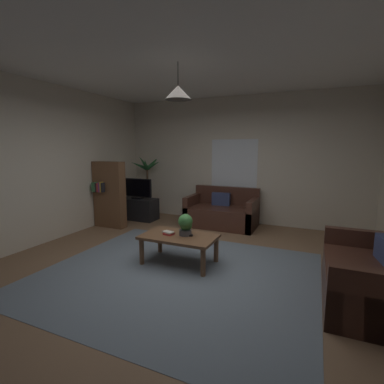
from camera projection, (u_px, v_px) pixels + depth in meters
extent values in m
cube|color=brown|center=(183.00, 269.00, 3.97)|extent=(5.47, 5.66, 0.02)
cube|color=slate|center=(177.00, 274.00, 3.79)|extent=(3.56, 3.11, 0.01)
cube|color=beige|center=(238.00, 160.00, 6.33)|extent=(5.59, 0.06, 2.81)
cube|color=beige|center=(39.00, 164.00, 4.86)|extent=(0.06, 5.66, 2.81)
cube|color=white|center=(182.00, 56.00, 3.53)|extent=(5.47, 5.66, 0.02)
cube|color=white|center=(234.00, 164.00, 6.35)|extent=(1.06, 0.01, 1.11)
cube|color=#47281E|center=(221.00, 217.00, 6.09)|extent=(1.48, 0.85, 0.42)
cube|color=#47281E|center=(227.00, 195.00, 6.36)|extent=(1.48, 0.12, 0.40)
cube|color=#47281E|center=(193.00, 209.00, 6.35)|extent=(0.12, 0.85, 0.64)
cube|color=#47281E|center=(253.00, 215.00, 5.80)|extent=(0.12, 0.85, 0.64)
cube|color=navy|center=(221.00, 199.00, 6.24)|extent=(0.41, 0.15, 0.28)
cube|color=#47281E|center=(367.00, 285.00, 3.06)|extent=(0.85, 1.48, 0.42)
cube|color=#47281E|center=(359.00, 254.00, 3.66)|extent=(0.85, 0.12, 0.64)
cube|color=#47281E|center=(380.00, 307.00, 2.43)|extent=(0.85, 0.12, 0.64)
cube|color=brown|center=(179.00, 237.00, 4.10)|extent=(1.08, 0.64, 0.04)
cylinder|color=brown|center=(142.00, 252.00, 4.09)|extent=(0.07, 0.07, 0.38)
cylinder|color=brown|center=(203.00, 262.00, 3.70)|extent=(0.07, 0.07, 0.38)
cylinder|color=brown|center=(160.00, 241.00, 4.56)|extent=(0.07, 0.07, 0.38)
cylinder|color=brown|center=(216.00, 249.00, 4.18)|extent=(0.07, 0.07, 0.38)
cube|color=#B22D2D|center=(169.00, 234.00, 4.12)|extent=(0.15, 0.13, 0.03)
cube|color=beige|center=(168.00, 232.00, 4.12)|extent=(0.18, 0.14, 0.02)
cube|color=black|center=(187.00, 235.00, 4.06)|extent=(0.17, 0.09, 0.02)
cylinder|color=#4C4C51|center=(185.00, 232.00, 4.10)|extent=(0.18, 0.18, 0.08)
sphere|color=#3D7F3D|center=(186.00, 225.00, 4.10)|extent=(0.17, 0.17, 0.17)
sphere|color=#3D7F3D|center=(185.00, 221.00, 4.04)|extent=(0.21, 0.21, 0.21)
cube|color=black|center=(138.00, 209.00, 6.68)|extent=(0.90, 0.44, 0.50)
cube|color=black|center=(137.00, 188.00, 6.59)|extent=(0.76, 0.05, 0.42)
cube|color=black|center=(137.00, 188.00, 6.56)|extent=(0.72, 0.00, 0.38)
cube|color=black|center=(138.00, 198.00, 6.62)|extent=(0.24, 0.16, 0.04)
cylinder|color=#B77051|center=(148.00, 209.00, 7.13)|extent=(0.32, 0.32, 0.30)
cylinder|color=brown|center=(148.00, 186.00, 7.04)|extent=(0.05, 0.05, 0.89)
cone|color=#235B2D|center=(153.00, 165.00, 6.91)|extent=(0.39, 0.15, 0.26)
cone|color=#235B2D|center=(154.00, 162.00, 7.10)|extent=(0.22, 0.47, 0.40)
cone|color=#235B2D|center=(146.00, 164.00, 7.10)|extent=(0.31, 0.31, 0.32)
cone|color=#235B2D|center=(139.00, 166.00, 6.93)|extent=(0.38, 0.33, 0.28)
cone|color=#235B2D|center=(143.00, 162.00, 6.74)|extent=(0.16, 0.48, 0.40)
cube|color=brown|center=(109.00, 195.00, 5.98)|extent=(0.70, 0.22, 1.40)
cube|color=#387247|center=(95.00, 187.00, 5.96)|extent=(0.04, 0.16, 0.19)
cube|color=#387247|center=(96.00, 187.00, 5.94)|extent=(0.04, 0.16, 0.20)
cube|color=black|center=(98.00, 187.00, 5.92)|extent=(0.04, 0.16, 0.19)
cube|color=#B22D2D|center=(100.00, 187.00, 5.91)|extent=(0.03, 0.16, 0.19)
cube|color=#72387F|center=(101.00, 187.00, 5.89)|extent=(0.04, 0.16, 0.20)
cube|color=gold|center=(103.00, 187.00, 5.87)|extent=(0.03, 0.16, 0.21)
cube|color=black|center=(104.00, 187.00, 5.86)|extent=(0.03, 0.16, 0.20)
cylinder|color=black|center=(178.00, 73.00, 3.75)|extent=(0.01, 0.01, 0.30)
cone|color=#4C4742|center=(178.00, 92.00, 3.79)|extent=(0.37, 0.37, 0.19)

